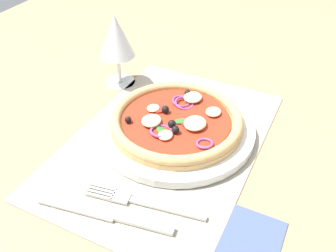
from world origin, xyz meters
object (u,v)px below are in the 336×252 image
object	(u,v)px
knife	(103,213)
napkin	(241,241)
fork	(138,201)
wine_glass	(116,38)
plate	(176,128)
pizza	(177,120)

from	to	relation	value
knife	napkin	size ratio (longest dim) A/B	1.82
fork	napkin	distance (cm)	15.21
knife	wine_glass	size ratio (longest dim) A/B	1.34
plate	wine_glass	distance (cm)	22.60
plate	wine_glass	xyz separation A→B (cm)	(10.26, 18.04, 8.94)
plate	napkin	size ratio (longest dim) A/B	2.48
pizza	napkin	xyz separation A→B (cm)	(-16.51, -17.07, -2.77)
plate	wine_glass	world-z (taller)	wine_glass
pizza	napkin	distance (cm)	23.91
plate	fork	bearing A→B (deg)	-173.56
fork	knife	world-z (taller)	knife
plate	wine_glass	size ratio (longest dim) A/B	1.83
pizza	wine_glass	distance (cm)	21.95
fork	knife	bearing A→B (deg)	41.97
wine_glass	plate	bearing A→B (deg)	-119.64
knife	pizza	bearing A→B (deg)	-102.56
plate	napkin	xyz separation A→B (cm)	(-16.48, -17.11, -0.95)
wine_glass	napkin	xyz separation A→B (cm)	(-26.75, -35.15, -9.88)
pizza	fork	xyz separation A→B (cm)	(-17.01, -1.88, -2.33)
plate	pizza	xyz separation A→B (cm)	(0.03, -0.04, 1.83)
plate	napkin	world-z (taller)	plate
plate	fork	size ratio (longest dim) A/B	1.51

